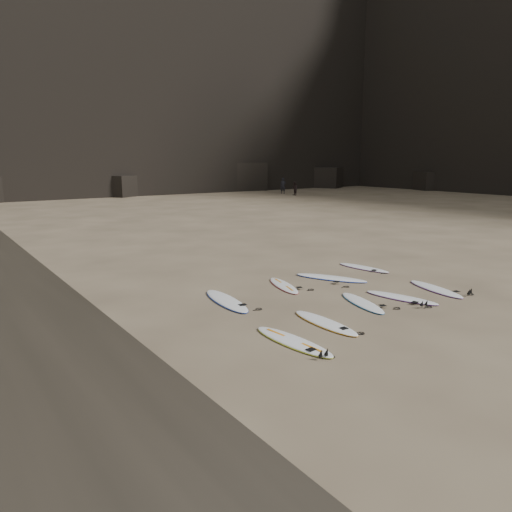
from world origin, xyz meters
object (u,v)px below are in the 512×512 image
Objects in this scene: surfboard_7 at (331,278)px; person_a at (283,186)px; surfboard_4 at (435,289)px; person_b at (295,188)px; surfboard_0 at (293,341)px; surfboard_8 at (364,268)px; surfboard_3 at (401,297)px; surfboard_5 at (226,300)px; surfboard_1 at (325,322)px; surfboard_2 at (362,303)px; surfboard_6 at (284,285)px.

person_a is (24.60, 34.98, 0.90)m from surfboard_7.
surfboard_4 is 1.54× the size of person_b.
person_b reaches higher than surfboard_0.
surfboard_8 is (0.41, 3.67, -0.00)m from surfboard_4.
surfboard_8 is at bearing 96.80° from surfboard_4.
person_b reaches higher than surfboard_4.
surfboard_7 is at bearing 76.58° from surfboard_3.
surfboard_0 is at bearing -70.08° from person_a.
surfboard_0 is 1.11× the size of surfboard_8.
surfboard_5 reaches higher than surfboard_4.
surfboard_8 is at bearing 44.96° from surfboard_3.
person_a reaches higher than surfboard_1.
person_a reaches higher than surfboard_3.
surfboard_2 is 0.85× the size of surfboard_5.
surfboard_5 is at bearing 134.98° from surfboard_3.
person_a is at bearing 72.40° from surfboard_4.
surfboard_0 is 8.80m from surfboard_8.
surfboard_6 is 0.85× the size of surfboard_7.
surfboard_4 is 0.89× the size of surfboard_5.
person_b is at bearing 55.84° from surfboard_5.
surfboard_2 is 3.24m from surfboard_4.
surfboard_0 is at bearing -89.25° from surfboard_5.
surfboard_8 is at bearing 37.30° from surfboard_1.
surfboard_3 is 45.39m from person_a.
surfboard_1 is 47.81m from person_a.
surfboard_1 is 1.04× the size of surfboard_2.
surfboard_2 is at bearing -171.33° from surfboard_4.
surfboard_0 reaches higher than surfboard_6.
surfboard_5 is at bearing -32.00° from person_b.
surfboard_0 is 6.66m from surfboard_7.
person_b is at bearing 71.02° from surfboard_4.
surfboard_3 is at bearing 8.88° from surfboard_1.
surfboard_8 is at bearing 60.21° from surfboard_2.
surfboard_1 is 5.10m from surfboard_7.
surfboard_4 is at bearing 12.48° from surfboard_2.
surfboard_4 is 44.41m from person_a.
surfboard_1 is 1.00× the size of surfboard_4.
surfboard_2 is (2.20, 0.75, -0.00)m from surfboard_1.
surfboard_5 reaches higher than surfboard_7.
person_b is (21.66, 31.35, 0.76)m from surfboard_8.
surfboard_2 is 43.00m from person_b.
surfboard_4 is 5.11m from surfboard_6.
person_a is (24.55, 38.16, 0.91)m from surfboard_3.
surfboard_7 is at bearing -174.52° from surfboard_8.
person_b reaches higher than surfboard_8.
surfboard_2 is (3.77, 1.34, -0.00)m from surfboard_0.
person_b is at bearing 24.75° from surfboard_7.
person_a is (26.69, 34.85, 0.91)m from surfboard_6.
person_a is 3.18m from person_b.
surfboard_8 is at bearing 28.66° from surfboard_0.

